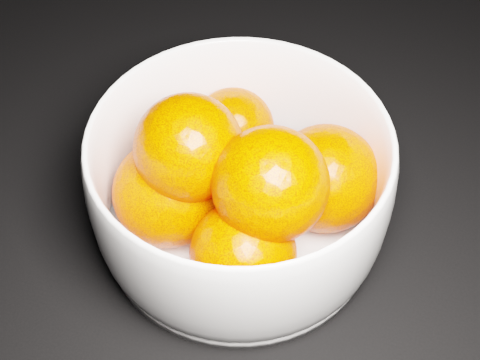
% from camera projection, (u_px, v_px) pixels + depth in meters
% --- Properties ---
extents(bowl, '(0.25, 0.25, 0.12)m').
position_uv_depth(bowl, '(240.00, 185.00, 0.56)').
color(bowl, white).
rests_on(bowl, ground).
extents(orange_pile, '(0.22, 0.21, 0.14)m').
position_uv_depth(orange_pile, '(240.00, 182.00, 0.55)').
color(orange_pile, '#FF4100').
rests_on(orange_pile, bowl).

